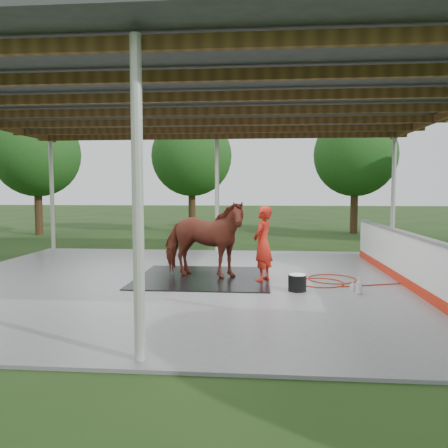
# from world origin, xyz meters

# --- Properties ---
(ground) EXTENTS (100.00, 100.00, 0.00)m
(ground) POSITION_xyz_m (0.00, 0.00, 0.00)
(ground) COLOR #1E3814
(concrete_slab) EXTENTS (12.00, 10.00, 0.05)m
(concrete_slab) POSITION_xyz_m (0.00, 0.00, 0.03)
(concrete_slab) COLOR slate
(concrete_slab) RESTS_ON ground
(pavilion_structure) EXTENTS (12.60, 10.60, 4.05)m
(pavilion_structure) POSITION_xyz_m (0.00, -0.00, 3.97)
(pavilion_structure) COLOR beige
(pavilion_structure) RESTS_ON ground
(dasher_board) EXTENTS (0.16, 8.00, 1.15)m
(dasher_board) POSITION_xyz_m (4.60, 0.00, 0.59)
(dasher_board) COLOR red
(dasher_board) RESTS_ON concrete_slab
(tree_belt) EXTENTS (28.00, 28.00, 5.80)m
(tree_belt) POSITION_xyz_m (0.30, 0.90, 3.79)
(tree_belt) COLOR #382314
(tree_belt) RESTS_ON ground
(rubber_mat) EXTENTS (3.07, 2.88, 0.02)m
(rubber_mat) POSITION_xyz_m (0.11, 0.28, 0.06)
(rubber_mat) COLOR black
(rubber_mat) RESTS_ON concrete_slab
(horse) EXTENTS (2.28, 1.43, 1.79)m
(horse) POSITION_xyz_m (0.11, 0.28, 0.97)
(horse) COLOR maroon
(horse) RESTS_ON rubber_mat
(handler) EXTENTS (0.62, 0.73, 1.70)m
(handler) POSITION_xyz_m (1.50, 0.06, 0.90)
(handler) COLOR red
(handler) RESTS_ON concrete_slab
(wash_bucket) EXTENTS (0.37, 0.37, 0.34)m
(wash_bucket) POSITION_xyz_m (2.20, -0.88, 0.23)
(wash_bucket) COLOR black
(wash_bucket) RESTS_ON concrete_slab
(soap_bottle_a) EXTENTS (0.17, 0.17, 0.34)m
(soap_bottle_a) POSITION_xyz_m (3.40, -1.06, 0.22)
(soap_bottle_a) COLOR silver
(soap_bottle_a) RESTS_ON concrete_slab
(soap_bottle_b) EXTENTS (0.13, 0.13, 0.21)m
(soap_bottle_b) POSITION_xyz_m (3.34, -0.78, 0.15)
(soap_bottle_b) COLOR #338CD8
(soap_bottle_b) RESTS_ON concrete_slab
(hose_coil) EXTENTS (2.33, 1.49, 0.02)m
(hose_coil) POSITION_xyz_m (2.97, 0.14, 0.06)
(hose_coil) COLOR #A4210B
(hose_coil) RESTS_ON concrete_slab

